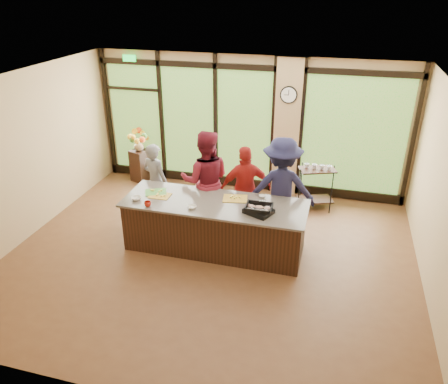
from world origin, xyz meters
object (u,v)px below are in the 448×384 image
Objects in this scene: bar_cart at (316,182)px; cook_left at (156,182)px; roasting_pan at (258,211)px; island_base at (215,226)px; flower_stand at (141,165)px; cook_right at (281,188)px.

cook_left is at bearing -178.73° from bar_cart.
island_base is at bearing -168.87° from roasting_pan.
bar_cart is (3.05, 1.26, -0.20)m from cook_left.
island_base is 3.50m from flower_stand.
island_base is 1.61× the size of cook_right.
cook_right is 3.99m from flower_stand.
island_base is 3.16× the size of bar_cart.
island_base is at bearing -149.13° from bar_cart.
roasting_pan reaches higher than bar_cart.
cook_right is 1.97× the size of bar_cart.
roasting_pan is at bearing -12.60° from island_base.
flower_stand is (-3.59, 1.62, -0.58)m from cook_right.
flower_stand is at bearing 136.92° from island_base.
cook_left is 2.50m from cook_right.
cook_left is 1.61× the size of bar_cart.
cook_left is 3.31m from bar_cart.
flower_stand is at bearing 166.35° from roasting_pan.
flower_stand is (-2.55, 2.39, -0.06)m from island_base.
island_base reaches higher than flower_stand.
cook_left is at bearing -10.65° from cook_right.
cook_right is at bearing -3.66° from flower_stand.
bar_cart is (4.16, -0.33, 0.21)m from flower_stand.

